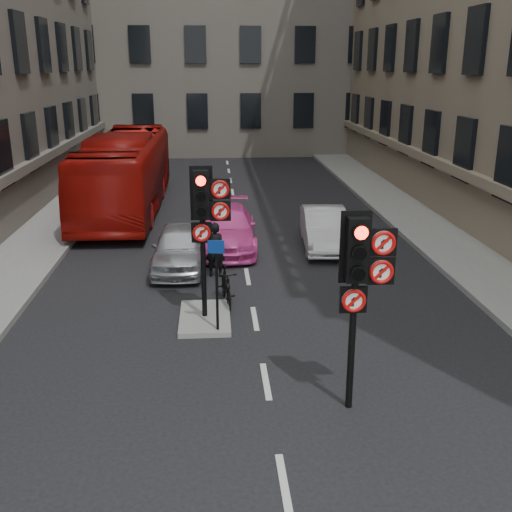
{
  "coord_description": "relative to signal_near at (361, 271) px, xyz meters",
  "views": [
    {
      "loc": [
        -0.94,
        -8.25,
        5.86
      ],
      "look_at": [
        -0.2,
        1.86,
        2.6
      ],
      "focal_mm": 42.0,
      "sensor_mm": 36.0,
      "label": 1
    }
  ],
  "objects": [
    {
      "name": "car_silver",
      "position": [
        -3.46,
        7.95,
        -1.93
      ],
      "size": [
        1.64,
        3.85,
        1.3
      ],
      "primitive_type": "imported",
      "rotation": [
        0.0,
        0.0,
        -0.03
      ],
      "color": "#A8ABB0",
      "rests_on": "ground"
    },
    {
      "name": "pavement_right",
      "position": [
        5.71,
        11.01,
        -2.5
      ],
      "size": [
        3.0,
        50.0,
        0.16
      ],
      "primitive_type": "cube",
      "color": "gray",
      "rests_on": "ground"
    },
    {
      "name": "centre_island",
      "position": [
        -2.69,
        4.01,
        -2.52
      ],
      "size": [
        1.2,
        2.0,
        0.12
      ],
      "primitive_type": "cube",
      "color": "gray",
      "rests_on": "ground"
    },
    {
      "name": "car_pink",
      "position": [
        -1.98,
        9.97,
        -1.92
      ],
      "size": [
        1.94,
        4.6,
        1.33
      ],
      "primitive_type": "imported",
      "rotation": [
        0.0,
        0.0,
        -0.02
      ],
      "color": "#E1429D",
      "rests_on": "ground"
    },
    {
      "name": "info_sign",
      "position": [
        -2.39,
        3.19,
        -1.1
      ],
      "size": [
        0.37,
        0.13,
        2.12
      ],
      "rotation": [
        0.0,
        0.0,
        -0.16
      ],
      "color": "black",
      "rests_on": "centre_island"
    },
    {
      "name": "ground",
      "position": [
        -1.49,
        -0.99,
        -2.58
      ],
      "size": [
        120.0,
        120.0,
        0.0
      ],
      "primitive_type": "plane",
      "color": "black",
      "rests_on": "ground"
    },
    {
      "name": "signal_far",
      "position": [
        -2.6,
        4.0,
        0.12
      ],
      "size": [
        0.91,
        0.4,
        3.58
      ],
      "color": "black",
      "rests_on": "centre_island"
    },
    {
      "name": "bus_red",
      "position": [
        -5.99,
        15.57,
        -0.99
      ],
      "size": [
        2.77,
        11.47,
        3.19
      ],
      "primitive_type": "imported",
      "rotation": [
        0.0,
        0.0,
        -0.01
      ],
      "color": "#9B0F0B",
      "rests_on": "ground"
    },
    {
      "name": "signal_near",
      "position": [
        0.0,
        0.0,
        0.0
      ],
      "size": [
        0.91,
        0.4,
        3.58
      ],
      "color": "black",
      "rests_on": "ground"
    },
    {
      "name": "car_white",
      "position": [
        1.25,
        9.74,
        -1.93
      ],
      "size": [
        1.67,
        4.05,
        1.3
      ],
      "primitive_type": "imported",
      "rotation": [
        0.0,
        0.0,
        -0.07
      ],
      "color": "silver",
      "rests_on": "ground"
    },
    {
      "name": "building_far",
      "position": [
        -1.49,
        37.01,
        7.42
      ],
      "size": [
        30.0,
        14.0,
        20.0
      ],
      "primitive_type": "cube",
      "color": "#665F56",
      "rests_on": "ground"
    },
    {
      "name": "motorcycle",
      "position": [
        -2.14,
        5.01,
        -2.1
      ],
      "size": [
        0.63,
        1.65,
        0.97
      ],
      "primitive_type": "imported",
      "rotation": [
        0.0,
        0.0,
        0.11
      ],
      "color": "black",
      "rests_on": "ground"
    },
    {
      "name": "pavement_left",
      "position": [
        -8.69,
        11.01,
        -2.5
      ],
      "size": [
        3.0,
        50.0,
        0.16
      ],
      "primitive_type": "cube",
      "color": "gray",
      "rests_on": "ground"
    },
    {
      "name": "motorcyclist",
      "position": [
        -2.4,
        7.12,
        -1.78
      ],
      "size": [
        0.66,
        0.5,
        1.61
      ],
      "primitive_type": "imported",
      "rotation": [
        0.0,
        0.0,
        2.92
      ],
      "color": "black",
      "rests_on": "ground"
    }
  ]
}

